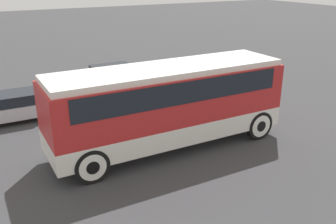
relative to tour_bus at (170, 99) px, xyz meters
name	(u,v)px	position (x,y,z in m)	size (l,w,h in m)	color
ground_plane	(168,146)	(-0.10, 0.00, -1.97)	(120.00, 120.00, 0.00)	#38383A
tour_bus	(170,99)	(0.00, 0.00, 0.00)	(9.23, 2.60, 3.25)	silver
parked_car_near	(18,106)	(-4.81, 5.94, -1.31)	(4.39, 1.82, 1.31)	#BCBCC1
parked_car_mid	(114,76)	(1.01, 8.63, -1.28)	(4.41, 1.79, 1.35)	maroon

